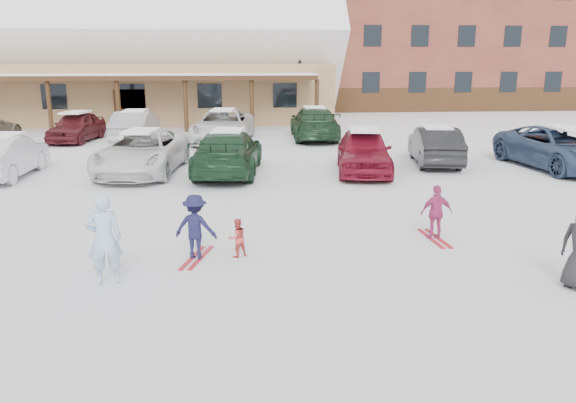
{
  "coord_description": "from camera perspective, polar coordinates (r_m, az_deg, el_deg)",
  "views": [
    {
      "loc": [
        -0.68,
        -10.44,
        3.94
      ],
      "look_at": [
        0.3,
        1.0,
        1.0
      ],
      "focal_mm": 35.0,
      "sensor_mm": 36.0,
      "label": 1
    }
  ],
  "objects": [
    {
      "name": "skis_child_magenta",
      "position": [
        13.04,
        14.67,
        -3.64
      ],
      "size": [
        0.29,
        1.41,
        0.03
      ],
      "primitive_type": "cube",
      "rotation": [
        0.0,
        0.0,
        3.21
      ],
      "color": "#AF1922",
      "rests_on": "ground"
    },
    {
      "name": "child_navy",
      "position": [
        11.38,
        -9.39,
        -2.57
      ],
      "size": [
        0.96,
        0.7,
        1.33
      ],
      "primitive_type": "imported",
      "rotation": [
        0.0,
        0.0,
        2.88
      ],
      "color": "#151538",
      "rests_on": "ground"
    },
    {
      "name": "parked_car_10",
      "position": [
        27.25,
        -6.6,
        7.62
      ],
      "size": [
        3.21,
        5.89,
        1.57
      ],
      "primitive_type": "imported",
      "rotation": [
        0.0,
        0.0,
        -0.11
      ],
      "color": "white",
      "rests_on": "ground"
    },
    {
      "name": "child_magenta",
      "position": [
        12.87,
        14.83,
        -1.08
      ],
      "size": [
        0.74,
        0.35,
        1.24
      ],
      "primitive_type": "imported",
      "rotation": [
        0.0,
        0.0,
        3.21
      ],
      "color": "#B3326E",
      "rests_on": "ground"
    },
    {
      "name": "parked_car_6",
      "position": [
        22.76,
        25.92,
        4.9
      ],
      "size": [
        3.09,
        5.73,
        1.53
      ],
      "primitive_type": "imported",
      "rotation": [
        0.0,
        0.0,
        0.1
      ],
      "color": "#314464",
      "rests_on": "ground"
    },
    {
      "name": "lamp_post",
      "position": [
        35.59,
        1.2,
        13.88
      ],
      "size": [
        0.5,
        0.25,
        6.46
      ],
      "color": "black",
      "rests_on": "ground"
    },
    {
      "name": "parked_car_3",
      "position": [
        19.69,
        -6.11,
        4.99
      ],
      "size": [
        2.66,
        5.43,
        1.52
      ],
      "primitive_type": "imported",
      "rotation": [
        0.0,
        0.0,
        3.04
      ],
      "color": "#193821",
      "rests_on": "ground"
    },
    {
      "name": "conifer_3",
      "position": [
        54.86,
        2.17,
        15.59
      ],
      "size": [
        3.96,
        3.96,
        9.18
      ],
      "color": "black",
      "rests_on": "ground"
    },
    {
      "name": "alpine_hotel",
      "position": [
        50.91,
        12.94,
        19.32
      ],
      "size": [
        31.48,
        14.01,
        21.48
      ],
      "color": "maroon",
      "rests_on": "ground"
    },
    {
      "name": "parked_car_8",
      "position": [
        29.28,
        -20.68,
        7.11
      ],
      "size": [
        2.24,
        4.35,
        1.42
      ],
      "primitive_type": "imported",
      "rotation": [
        0.0,
        0.0,
        -0.14
      ],
      "color": "#5A1A20",
      "rests_on": "ground"
    },
    {
      "name": "adult_skier",
      "position": [
        10.45,
        -18.18,
        -3.62
      ],
      "size": [
        0.69,
        0.53,
        1.69
      ],
      "primitive_type": "imported",
      "rotation": [
        0.0,
        0.0,
        3.37
      ],
      "color": "#A5C9F1",
      "rests_on": "ground"
    },
    {
      "name": "ground",
      "position": [
        11.18,
        -1.1,
        -6.28
      ],
      "size": [
        160.0,
        160.0,
        0.0
      ],
      "primitive_type": "plane",
      "color": "white",
      "rests_on": "ground"
    },
    {
      "name": "parked_car_2",
      "position": [
        20.35,
        -14.6,
        4.88
      ],
      "size": [
        3.03,
        5.62,
        1.5
      ],
      "primitive_type": "imported",
      "rotation": [
        0.0,
        0.0,
        -0.1
      ],
      "color": "white",
      "rests_on": "ground"
    },
    {
      "name": "toddler_red",
      "position": [
        11.46,
        -5.18,
        -3.69
      ],
      "size": [
        0.49,
        0.45,
        0.8
      ],
      "primitive_type": "imported",
      "rotation": [
        0.0,
        0.0,
        3.63
      ],
      "color": "#CF423A",
      "rests_on": "ground"
    },
    {
      "name": "parked_car_1",
      "position": [
        21.28,
        -26.82,
        4.11
      ],
      "size": [
        1.56,
        4.37,
        1.44
      ],
      "primitive_type": "imported",
      "rotation": [
        0.0,
        0.0,
        3.13
      ],
      "color": "silver",
      "rests_on": "ground"
    },
    {
      "name": "parked_car_9",
      "position": [
        28.03,
        -15.21,
        7.35
      ],
      "size": [
        1.74,
        4.65,
        1.52
      ],
      "primitive_type": "imported",
      "rotation": [
        0.0,
        0.0,
        3.11
      ],
      "color": "#9B9DA0",
      "rests_on": "ground"
    },
    {
      "name": "parked_car_11",
      "position": [
        28.22,
        2.68,
        7.94
      ],
      "size": [
        2.41,
        5.51,
        1.57
      ],
      "primitive_type": "imported",
      "rotation": [
        0.0,
        0.0,
        3.1
      ],
      "color": "#1D3B23",
      "rests_on": "ground"
    },
    {
      "name": "skis_child_navy",
      "position": [
        11.58,
        -9.26,
        -5.64
      ],
      "size": [
        0.55,
        1.4,
        0.03
      ],
      "primitive_type": "cube",
      "rotation": [
        0.0,
        0.0,
        2.88
      ],
      "color": "#AF1922",
      "rests_on": "ground"
    },
    {
      "name": "parked_car_4",
      "position": [
        19.96,
        7.7,
        5.09
      ],
      "size": [
        2.48,
        4.74,
        1.54
      ],
      "primitive_type": "imported",
      "rotation": [
        0.0,
        0.0,
        -0.15
      ],
      "color": "maroon",
      "rests_on": "ground"
    },
    {
      "name": "parked_car_5",
      "position": [
        22.17,
        14.71,
        5.51
      ],
      "size": [
        2.17,
        4.48,
        1.42
      ],
      "primitive_type": "imported",
      "rotation": [
        0.0,
        0.0,
        2.98
      ],
      "color": "black",
      "rests_on": "ground"
    },
    {
      "name": "day_lodge",
      "position": [
        39.29,
        -17.64,
        13.73
      ],
      "size": [
        29.12,
        12.5,
        10.38
      ],
      "color": "tan",
      "rests_on": "ground"
    }
  ]
}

